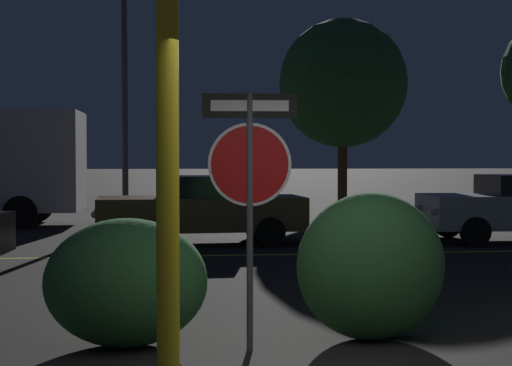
{
  "coord_description": "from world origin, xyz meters",
  "views": [
    {
      "loc": [
        -1.19,
        -4.64,
        1.75
      ],
      "look_at": [
        -0.16,
        4.89,
        1.43
      ],
      "focal_mm": 50.0,
      "sensor_mm": 36.0,
      "label": 1
    }
  ],
  "objects_px": {
    "hedge_bush_1": "(126,282)",
    "street_lamp": "(125,59)",
    "yellow_pole_left": "(168,191)",
    "passing_car_2": "(202,209)",
    "hedge_bush_2": "(371,266)",
    "stop_sign": "(250,167)",
    "tree_2": "(343,84)"
  },
  "relations": [
    {
      "from": "hedge_bush_1",
      "to": "passing_car_2",
      "type": "height_order",
      "value": "passing_car_2"
    },
    {
      "from": "yellow_pole_left",
      "to": "hedge_bush_1",
      "type": "xyz_separation_m",
      "value": [
        -0.42,
        2.15,
        -0.95
      ]
    },
    {
      "from": "hedge_bush_2",
      "to": "tree_2",
      "type": "xyz_separation_m",
      "value": [
        3.65,
        16.86,
        3.58
      ]
    },
    {
      "from": "yellow_pole_left",
      "to": "street_lamp",
      "type": "xyz_separation_m",
      "value": [
        -1.31,
        14.13,
        2.79
      ]
    },
    {
      "from": "hedge_bush_1",
      "to": "hedge_bush_2",
      "type": "relative_size",
      "value": 1.05
    },
    {
      "from": "hedge_bush_1",
      "to": "yellow_pole_left",
      "type": "bearing_deg",
      "value": -78.92
    },
    {
      "from": "yellow_pole_left",
      "to": "tree_2",
      "type": "bearing_deg",
      "value": 73.68
    },
    {
      "from": "hedge_bush_1",
      "to": "street_lamp",
      "type": "height_order",
      "value": "street_lamp"
    },
    {
      "from": "hedge_bush_2",
      "to": "passing_car_2",
      "type": "distance_m",
      "value": 8.19
    },
    {
      "from": "yellow_pole_left",
      "to": "tree_2",
      "type": "xyz_separation_m",
      "value": [
        5.56,
        19.0,
        2.75
      ]
    },
    {
      "from": "yellow_pole_left",
      "to": "hedge_bush_2",
      "type": "bearing_deg",
      "value": 48.24
    },
    {
      "from": "street_lamp",
      "to": "tree_2",
      "type": "relative_size",
      "value": 1.06
    },
    {
      "from": "stop_sign",
      "to": "tree_2",
      "type": "bearing_deg",
      "value": 77.8
    },
    {
      "from": "hedge_bush_2",
      "to": "hedge_bush_1",
      "type": "bearing_deg",
      "value": 179.86
    },
    {
      "from": "yellow_pole_left",
      "to": "passing_car_2",
      "type": "bearing_deg",
      "value": 86.93
    },
    {
      "from": "stop_sign",
      "to": "hedge_bush_1",
      "type": "distance_m",
      "value": 1.59
    },
    {
      "from": "passing_car_2",
      "to": "hedge_bush_1",
      "type": "bearing_deg",
      "value": 169.77
    },
    {
      "from": "stop_sign",
      "to": "yellow_pole_left",
      "type": "distance_m",
      "value": 2.02
    },
    {
      "from": "hedge_bush_1",
      "to": "stop_sign",
      "type": "bearing_deg",
      "value": -13.44
    },
    {
      "from": "hedge_bush_1",
      "to": "street_lamp",
      "type": "distance_m",
      "value": 12.57
    },
    {
      "from": "street_lamp",
      "to": "passing_car_2",
      "type": "bearing_deg",
      "value": -64.55
    },
    {
      "from": "hedge_bush_1",
      "to": "hedge_bush_2",
      "type": "xyz_separation_m",
      "value": [
        2.34,
        -0.01,
        0.11
      ]
    },
    {
      "from": "passing_car_2",
      "to": "hedge_bush_2",
      "type": "bearing_deg",
      "value": -173.77
    },
    {
      "from": "yellow_pole_left",
      "to": "passing_car_2",
      "type": "distance_m",
      "value": 10.27
    },
    {
      "from": "hedge_bush_2",
      "to": "street_lamp",
      "type": "bearing_deg",
      "value": 105.06
    },
    {
      "from": "yellow_pole_left",
      "to": "hedge_bush_1",
      "type": "distance_m",
      "value": 2.39
    },
    {
      "from": "passing_car_2",
      "to": "street_lamp",
      "type": "distance_m",
      "value": 5.64
    },
    {
      "from": "yellow_pole_left",
      "to": "street_lamp",
      "type": "height_order",
      "value": "street_lamp"
    },
    {
      "from": "hedge_bush_1",
      "to": "tree_2",
      "type": "xyz_separation_m",
      "value": [
        5.99,
        16.85,
        3.7
      ]
    },
    {
      "from": "stop_sign",
      "to": "passing_car_2",
      "type": "xyz_separation_m",
      "value": [
        -0.16,
        8.34,
        -0.96
      ]
    },
    {
      "from": "hedge_bush_1",
      "to": "street_lamp",
      "type": "relative_size",
      "value": 0.22
    },
    {
      "from": "hedge_bush_2",
      "to": "street_lamp",
      "type": "xyz_separation_m",
      "value": [
        -3.22,
        11.98,
        3.62
      ]
    }
  ]
}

